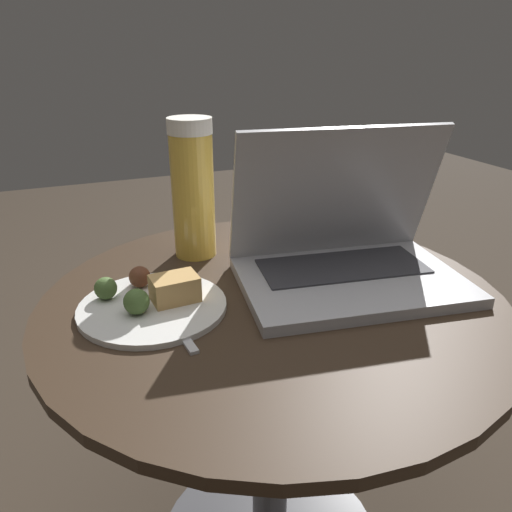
% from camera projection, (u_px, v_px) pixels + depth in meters
% --- Properties ---
extents(table, '(0.72, 0.72, 0.56)m').
position_uv_depth(table, '(272.00, 377.00, 0.84)').
color(table, '#515156').
rests_on(table, ground_plane).
extents(napkin, '(0.20, 0.16, 0.00)m').
position_uv_depth(napkin, '(147.00, 305.00, 0.75)').
color(napkin, '#B7332D').
rests_on(napkin, table).
extents(laptop, '(0.39, 0.30, 0.25)m').
position_uv_depth(laptop, '(345.00, 251.00, 0.82)').
color(laptop, '#B2B2B7').
rests_on(laptop, table).
extents(beer_glass, '(0.08, 0.08, 0.25)m').
position_uv_depth(beer_glass, '(193.00, 189.00, 0.89)').
color(beer_glass, gold).
rests_on(beer_glass, table).
extents(snack_plate, '(0.22, 0.22, 0.05)m').
position_uv_depth(snack_plate, '(152.00, 300.00, 0.74)').
color(snack_plate, silver).
rests_on(snack_plate, table).
extents(fork, '(0.03, 0.19, 0.00)m').
position_uv_depth(fork, '(168.00, 315.00, 0.72)').
color(fork, silver).
rests_on(fork, table).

